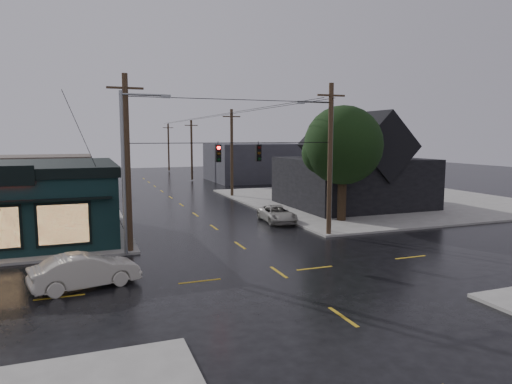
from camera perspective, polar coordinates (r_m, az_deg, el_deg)
name	(u,v)px	position (r m, az deg, el deg)	size (l,w,h in m)	color
ground_plane	(279,272)	(22.93, 2.86, -10.00)	(160.00, 160.00, 0.00)	black
sidewalk_ne	(377,199)	(49.81, 14.87, -0.91)	(28.00, 28.00, 0.15)	slate
ne_building	(353,160)	(44.13, 12.01, 3.93)	(12.60, 11.60, 8.75)	black
corner_tree	(343,146)	(35.97, 10.83, 5.72)	(6.11, 6.11, 8.93)	black
utility_pole_nw	(131,253)	(27.52, -15.40, -7.35)	(2.00, 0.32, 10.15)	#2F2015
utility_pole_ne	(328,236)	(31.40, 9.05, -5.42)	(2.00, 0.32, 10.15)	#2F2015
utility_pole_far_a	(232,197)	(50.91, -3.01, -0.60)	(2.00, 0.32, 9.65)	#2F2015
utility_pole_far_b	(192,181)	(70.12, -7.98, 1.41)	(2.00, 0.32, 9.15)	#2F2015
utility_pole_far_c	(169,171)	(89.67, -10.81, 2.55)	(2.00, 0.32, 9.15)	#2F2015
span_signal_assembly	(238,153)	(28.06, -2.21, 4.94)	(13.00, 0.48, 1.23)	black
streetlight_nw	(126,256)	(26.82, -15.90, -7.74)	(5.40, 0.30, 9.15)	gray
streetlight_ne	(330,233)	(32.24, 9.20, -5.10)	(5.40, 0.30, 9.15)	gray
bg_building_west	(38,174)	(60.49, -25.57, 2.02)	(12.00, 10.00, 4.40)	#332925
bg_building_east	(257,162)	(69.77, 0.17, 3.76)	(14.00, 12.00, 5.60)	#2C2C32
sedan_cream	(85,271)	(21.87, -20.55, -9.21)	(1.61, 4.62, 1.52)	#B9B4A3
suv_silver	(277,214)	(35.84, 2.65, -2.76)	(2.13, 4.62, 1.28)	#9E9B92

